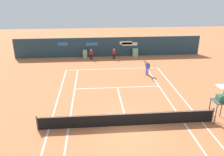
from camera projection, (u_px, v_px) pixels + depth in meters
The scene contains 8 objects.
ground_plane at pixel (126, 121), 16.27m from camera, with size 80.00×80.00×0.01m.
tennis_net at pixel (128, 119), 15.55m from camera, with size 12.10×0.10×1.07m.
sponsor_back_wall at pixel (109, 47), 30.98m from camera, with size 25.00×1.02×2.58m.
umpire_chair at pixel (221, 99), 15.77m from camera, with size 1.00×1.00×2.61m.
player_on_baseline at pixel (147, 67), 24.36m from camera, with size 0.75×0.64×1.78m.
ball_kid_right_post at pixel (91, 54), 29.68m from camera, with size 0.46×0.20×1.38m.
ball_kid_left_post at pixel (114, 53), 29.92m from camera, with size 0.46×0.23×1.38m.
tennis_ball_by_sideline at pixel (103, 97), 19.69m from camera, with size 0.07×0.07×0.07m, color #CCE033.
Camera 1 is at (-2.20, -13.28, 8.86)m, focal length 36.84 mm.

